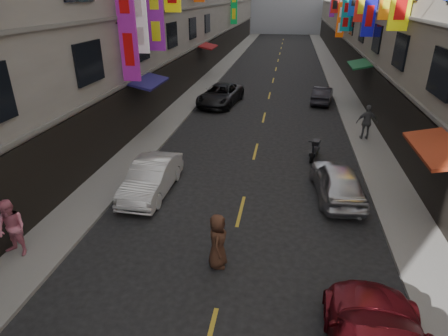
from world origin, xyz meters
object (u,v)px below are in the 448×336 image
at_px(car_right_mid, 337,181).
at_px(pedestrian_crossing, 218,241).
at_px(car_left_far, 220,95).
at_px(scooter_far_right, 315,150).
at_px(car_right_far, 322,95).
at_px(car_left_mid, 151,178).
at_px(pedestrian_lfar, 12,228).
at_px(pedestrian_rfar, 367,122).

relative_size(car_right_mid, pedestrian_crossing, 2.40).
relative_size(car_left_far, pedestrian_crossing, 3.01).
bearing_deg(car_right_mid, pedestrian_crossing, 45.73).
relative_size(scooter_far_right, car_right_far, 0.48).
height_order(car_left_mid, car_right_mid, car_right_mid).
distance_m(pedestrian_lfar, pedestrian_crossing, 6.20).
height_order(car_right_far, pedestrian_crossing, pedestrian_crossing).
height_order(car_right_far, pedestrian_rfar, pedestrian_rfar).
xyz_separation_m(car_left_far, pedestrian_lfar, (-3.02, -18.55, 0.33)).
xyz_separation_m(car_left_far, pedestrian_rfar, (9.24, -6.12, 0.35)).
bearing_deg(pedestrian_crossing, car_right_mid, -42.54).
relative_size(car_left_mid, pedestrian_rfar, 2.18).
distance_m(pedestrian_lfar, pedestrian_rfar, 17.46).
bearing_deg(scooter_far_right, car_left_mid, 48.51).
bearing_deg(pedestrian_rfar, car_right_mid, 68.80).
distance_m(car_left_far, car_right_far, 7.61).
relative_size(car_right_mid, pedestrian_rfar, 2.17).
xyz_separation_m(car_right_mid, car_right_far, (0.38, 14.63, -0.10)).
relative_size(car_left_far, car_right_mid, 1.25).
distance_m(car_right_far, pedestrian_rfar, 8.04).
bearing_deg(car_left_far, car_right_mid, -53.32).
height_order(car_left_mid, pedestrian_rfar, pedestrian_rfar).
bearing_deg(car_left_mid, car_right_mid, 7.84).
relative_size(scooter_far_right, car_left_far, 0.34).
height_order(car_left_far, car_right_mid, car_left_far).
xyz_separation_m(car_left_mid, car_right_mid, (7.39, 0.93, 0.02)).
xyz_separation_m(scooter_far_right, car_right_mid, (0.67, -3.88, 0.27)).
relative_size(car_left_mid, car_left_far, 0.80).
height_order(car_right_mid, pedestrian_crossing, pedestrian_crossing).
distance_m(car_right_mid, pedestrian_rfar, 7.17).
bearing_deg(car_left_mid, car_right_far, 64.16).
xyz_separation_m(car_left_far, pedestrian_crossing, (3.14, -17.87, 0.14)).
bearing_deg(car_left_far, scooter_far_right, -46.73).
bearing_deg(car_right_mid, scooter_far_right, -86.19).
distance_m(scooter_far_right, pedestrian_crossing, 9.40).
bearing_deg(scooter_far_right, car_right_mid, 112.70).
distance_m(car_left_mid, car_right_far, 17.39).
xyz_separation_m(scooter_far_right, pedestrian_lfar, (-9.40, -9.49, 0.61)).
xyz_separation_m(car_right_mid, pedestrian_lfar, (-10.07, -5.61, 0.34)).
relative_size(car_left_mid, pedestrian_lfar, 2.24).
xyz_separation_m(pedestrian_lfar, pedestrian_crossing, (6.16, 0.67, -0.18)).
xyz_separation_m(car_left_mid, pedestrian_lfar, (-2.68, -4.69, 0.36)).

